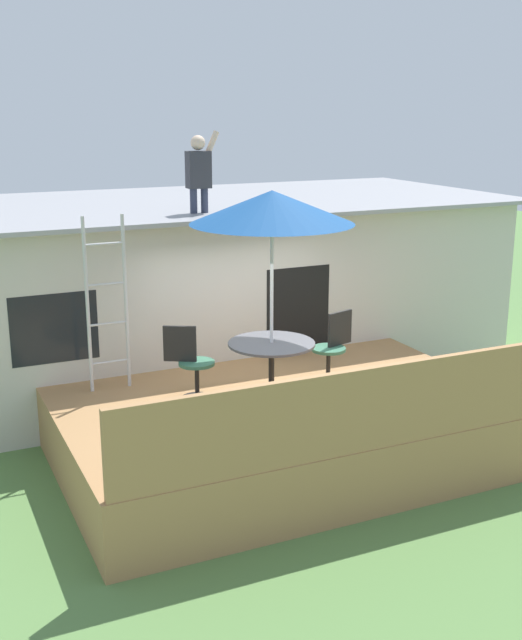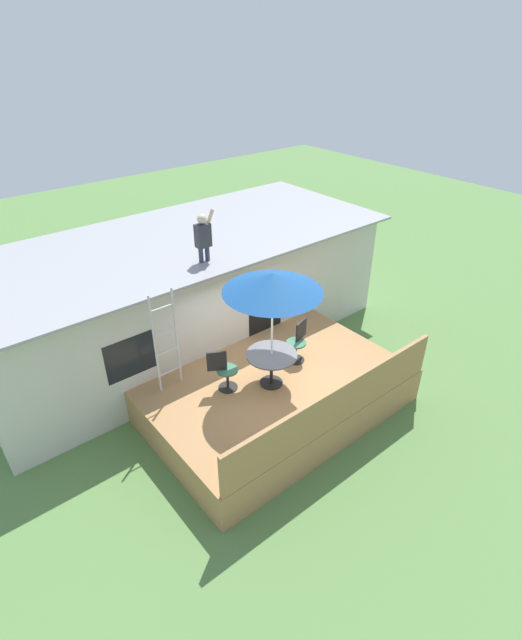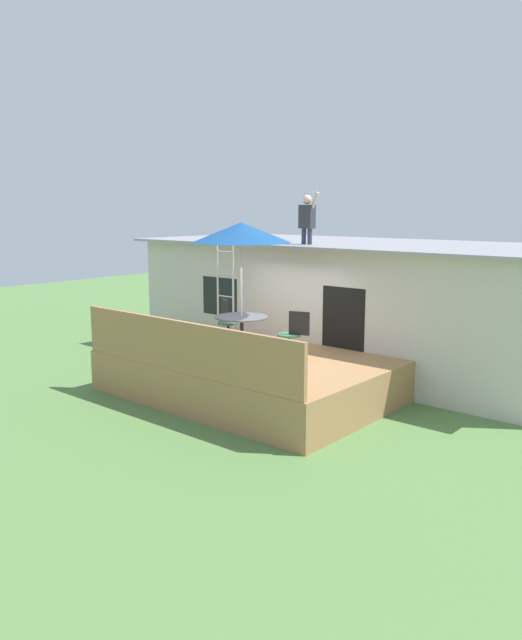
{
  "view_description": "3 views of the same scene",
  "coord_description": "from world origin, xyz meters",
  "px_view_note": "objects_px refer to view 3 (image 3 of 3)",
  "views": [
    {
      "loc": [
        -4.06,
        -8.2,
        4.25
      ],
      "look_at": [
        0.28,
        1.18,
        1.46
      ],
      "focal_mm": 44.45,
      "sensor_mm": 36.0,
      "label": 1
    },
    {
      "loc": [
        -5.26,
        -5.99,
        7.1
      ],
      "look_at": [
        0.52,
        1.09,
        1.53
      ],
      "focal_mm": 26.74,
      "sensor_mm": 36.0,
      "label": 2
    },
    {
      "loc": [
        7.79,
        -8.79,
        3.59
      ],
      "look_at": [
        -0.19,
        0.52,
        1.39
      ],
      "focal_mm": 34.88,
      "sensor_mm": 36.0,
      "label": 3
    }
  ],
  "objects_px": {
    "patio_umbrella": "(241,233)",
    "step_ladder": "(225,285)",
    "patio_table": "(242,324)",
    "person_figure": "(307,216)",
    "patio_chair_left": "(227,322)",
    "patio_chair_right": "(293,336)"
  },
  "relations": [
    {
      "from": "patio_umbrella",
      "to": "patio_chair_left",
      "type": "xyz_separation_m",
      "value": [
        -0.85,
        0.49,
        -1.89
      ]
    },
    {
      "from": "step_ladder",
      "to": "patio_chair_right",
      "type": "distance_m",
      "value": 2.9
    },
    {
      "from": "patio_table",
      "to": "step_ladder",
      "type": "relative_size",
      "value": 0.47
    },
    {
      "from": "person_figure",
      "to": "step_ladder",
      "type": "bearing_deg",
      "value": -150.13
    },
    {
      "from": "step_ladder",
      "to": "patio_table",
      "type": "bearing_deg",
      "value": -37.55
    },
    {
      "from": "patio_chair_left",
      "to": "patio_chair_right",
      "type": "xyz_separation_m",
      "value": [
        1.86,
        -0.18,
        0.0
      ]
    },
    {
      "from": "person_figure",
      "to": "patio_chair_right",
      "type": "height_order",
      "value": "person_figure"
    },
    {
      "from": "step_ladder",
      "to": "person_figure",
      "type": "xyz_separation_m",
      "value": [
        1.59,
        0.91,
        1.54
      ]
    },
    {
      "from": "patio_table",
      "to": "patio_chair_right",
      "type": "height_order",
      "value": "patio_chair_right"
    },
    {
      "from": "person_figure",
      "to": "patio_chair_right",
      "type": "xyz_separation_m",
      "value": [
        1.08,
        -1.88,
        -2.18
      ]
    },
    {
      "from": "patio_umbrella",
      "to": "person_figure",
      "type": "distance_m",
      "value": 2.2
    },
    {
      "from": "person_figure",
      "to": "patio_chair_right",
      "type": "relative_size",
      "value": 1.21
    },
    {
      "from": "patio_chair_left",
      "to": "patio_chair_right",
      "type": "height_order",
      "value": "same"
    },
    {
      "from": "patio_table",
      "to": "person_figure",
      "type": "xyz_separation_m",
      "value": [
        -0.06,
        2.18,
        2.05
      ]
    },
    {
      "from": "person_figure",
      "to": "patio_table",
      "type": "bearing_deg",
      "value": -88.38
    },
    {
      "from": "patio_umbrella",
      "to": "step_ladder",
      "type": "height_order",
      "value": "patio_umbrella"
    },
    {
      "from": "patio_table",
      "to": "person_figure",
      "type": "distance_m",
      "value": 2.99
    },
    {
      "from": "patio_chair_right",
      "to": "patio_table",
      "type": "bearing_deg",
      "value": 0.0
    },
    {
      "from": "step_ladder",
      "to": "patio_chair_right",
      "type": "height_order",
      "value": "step_ladder"
    },
    {
      "from": "patio_umbrella",
      "to": "patio_chair_right",
      "type": "distance_m",
      "value": 2.17
    },
    {
      "from": "person_figure",
      "to": "patio_umbrella",
      "type": "bearing_deg",
      "value": -88.38
    },
    {
      "from": "patio_table",
      "to": "patio_umbrella",
      "type": "height_order",
      "value": "patio_umbrella"
    }
  ]
}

